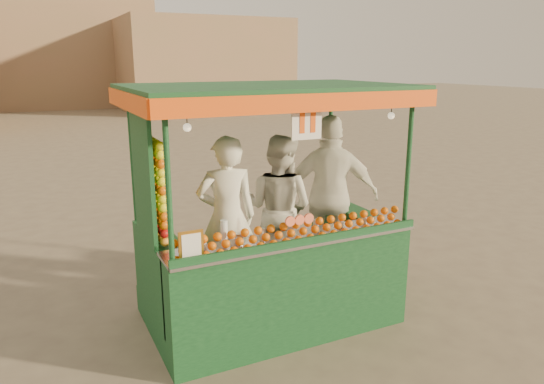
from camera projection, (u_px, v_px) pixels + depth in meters
name	position (u px, v px, depth m)	size (l,w,h in m)	color
ground	(294.00, 309.00, 5.77)	(90.00, 90.00, 0.00)	brown
building_right	(203.00, 65.00, 29.00)	(9.00, 6.00, 5.00)	#8B664F
building_center	(26.00, 47.00, 30.17)	(14.00, 7.00, 7.00)	#8B664F
juice_cart	(266.00, 251.00, 5.28)	(2.77, 1.79, 2.51)	#0E361A
vendor_left	(227.00, 217.00, 5.29)	(0.70, 0.53, 1.72)	white
vendor_middle	(279.00, 208.00, 5.73)	(0.99, 1.03, 1.67)	beige
vendor_right	(331.00, 196.00, 5.84)	(1.18, 0.89, 1.86)	white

